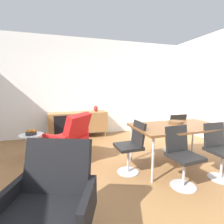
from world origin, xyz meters
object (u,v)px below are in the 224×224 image
(wooden_bowl_on_table, at_px, (176,122))
(dining_chair_front_right, at_px, (219,149))
(lounge_chair_red, at_px, (70,138))
(side_table_round, at_px, (32,145))
(dining_chair_back_right, at_px, (174,131))
(sideboard, at_px, (78,122))
(armchair_black_shell, at_px, (52,199))
(vase_cobalt, at_px, (96,109))
(fruit_bowl, at_px, (31,133))
(dining_chair_near_window, at_px, (132,145))
(dining_chair_front_left, at_px, (182,154))
(dining_table, at_px, (178,128))

(wooden_bowl_on_table, relative_size, dining_chair_front_right, 0.30)
(lounge_chair_red, bearing_deg, side_table_round, 158.57)
(dining_chair_front_right, relative_size, dining_chair_back_right, 1.00)
(sideboard, xyz_separation_m, armchair_black_shell, (-0.57, -3.33, 0.03))
(vase_cobalt, distance_m, fruit_bowl, 2.03)
(dining_chair_near_window, relative_size, side_table_round, 1.65)
(sideboard, distance_m, wooden_bowl_on_table, 2.70)
(dining_chair_front_left, bearing_deg, side_table_round, 145.12)
(dining_chair_front_left, relative_size, armchair_black_shell, 0.90)
(wooden_bowl_on_table, height_order, dining_chair_front_left, dining_chair_front_left)
(vase_cobalt, relative_size, dining_chair_front_right, 0.20)
(armchair_black_shell, relative_size, fruit_bowl, 4.73)
(vase_cobalt, distance_m, dining_chair_front_left, 2.94)
(wooden_bowl_on_table, bearing_deg, dining_chair_front_right, -64.95)
(dining_chair_front_right, distance_m, lounge_chair_red, 2.53)
(dining_chair_near_window, relative_size, armchair_black_shell, 0.90)
(dining_table, relative_size, fruit_bowl, 8.00)
(dining_chair_front_left, bearing_deg, dining_chair_back_right, 57.80)
(dining_table, distance_m, dining_chair_near_window, 0.92)
(wooden_bowl_on_table, distance_m, dining_chair_front_left, 0.83)
(wooden_bowl_on_table, bearing_deg, sideboard, 125.73)
(wooden_bowl_on_table, bearing_deg, vase_cobalt, 115.92)
(sideboard, xyz_separation_m, wooden_bowl_on_table, (1.57, -2.18, 0.33))
(sideboard, bearing_deg, dining_chair_back_right, -42.59)
(dining_chair_front_right, relative_size, side_table_round, 1.65)
(sideboard, height_order, dining_table, dining_table)
(lounge_chair_red, relative_size, side_table_round, 1.82)
(dining_table, height_order, wooden_bowl_on_table, wooden_bowl_on_table)
(sideboard, height_order, dining_chair_front_left, dining_chair_front_left)
(dining_chair_front_right, height_order, dining_chair_near_window, same)
(armchair_black_shell, bearing_deg, dining_chair_back_right, 33.35)
(dining_chair_back_right, height_order, armchair_black_shell, armchair_black_shell)
(wooden_bowl_on_table, relative_size, dining_chair_front_left, 0.30)
(sideboard, xyz_separation_m, dining_chair_back_right, (1.88, -1.72, 0.03))
(dining_chair_front_right, bearing_deg, wooden_bowl_on_table, 115.05)
(armchair_black_shell, bearing_deg, side_table_round, 102.64)
(dining_chair_back_right, bearing_deg, side_table_round, 171.93)
(dining_chair_front_right, xyz_separation_m, dining_chair_front_left, (-0.71, -0.00, 0.00))
(dining_chair_front_right, xyz_separation_m, dining_chair_back_right, (-0.00, 1.12, 0.00))
(sideboard, xyz_separation_m, dining_chair_front_right, (1.88, -2.84, 0.03))
(armchair_black_shell, relative_size, side_table_round, 1.82)
(dining_chair_front_left, height_order, lounge_chair_red, lounge_chair_red)
(dining_chair_front_left, distance_m, armchair_black_shell, 1.81)
(lounge_chair_red, height_order, fruit_bowl, lounge_chair_red)
(wooden_bowl_on_table, distance_m, lounge_chair_red, 1.99)
(fruit_bowl, bearing_deg, dining_chair_front_left, -34.84)
(vase_cobalt, height_order, fruit_bowl, vase_cobalt)
(lounge_chair_red, bearing_deg, sideboard, 78.79)
(sideboard, bearing_deg, side_table_round, -127.84)
(wooden_bowl_on_table, relative_size, dining_chair_back_right, 0.30)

